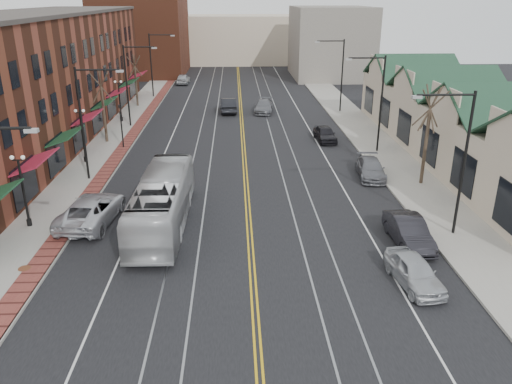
{
  "coord_description": "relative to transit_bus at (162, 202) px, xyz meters",
  "views": [
    {
      "loc": [
        -0.75,
        -18.88,
        12.65
      ],
      "look_at": [
        0.43,
        8.05,
        2.0
      ],
      "focal_mm": 35.0,
      "sensor_mm": 36.0,
      "label": 1
    }
  ],
  "objects": [
    {
      "name": "lamppost_l_3",
      "position": [
        -7.8,
        26.09,
        0.67
      ],
      "size": [
        0.84,
        0.28,
        4.27
      ],
      "color": "black",
      "rests_on": "sidewalk_left"
    },
    {
      "name": "distant_car_left",
      "position": [
        3.55,
        30.59,
        -0.71
      ],
      "size": [
        1.95,
        5.06,
        1.64
      ],
      "primitive_type": "imported",
      "rotation": [
        0.0,
        0.0,
        3.19
      ],
      "color": "black",
      "rests_on": "ground"
    },
    {
      "name": "streetlight_r_1",
      "position": [
        16.05,
        14.09,
        3.5
      ],
      "size": [
        3.33,
        0.25,
        8.0
      ],
      "color": "black",
      "rests_on": "sidewalk_right"
    },
    {
      "name": "lamppost_l_1",
      "position": [
        -7.8,
        0.09,
        0.67
      ],
      "size": [
        0.84,
        0.28,
        4.27
      ],
      "color": "black",
      "rests_on": "sidewalk_left"
    },
    {
      "name": "building_right",
      "position": [
        23.0,
        12.09,
        0.77
      ],
      "size": [
        8.0,
        36.0,
        4.6
      ],
      "primitive_type": "cube",
      "color": "beige",
      "rests_on": "ground"
    },
    {
      "name": "parked_car_d",
      "position": [
        12.61,
        17.83,
        -0.83
      ],
      "size": [
        1.9,
        4.18,
        1.39
      ],
      "primitive_type": "imported",
      "rotation": [
        0.0,
        0.0,
        0.06
      ],
      "color": "black",
      "rests_on": "ground"
    },
    {
      "name": "parked_car_a",
      "position": [
        12.5,
        -6.92,
        -0.84
      ],
      "size": [
        2.15,
        4.22,
        1.37
      ],
      "primitive_type": "imported",
      "rotation": [
        0.0,
        0.0,
        0.14
      ],
      "color": "#BABDC2",
      "rests_on": "ground"
    },
    {
      "name": "ground",
      "position": [
        5.0,
        -7.91,
        -1.53
      ],
      "size": [
        160.0,
        160.0,
        0.0
      ],
      "primitive_type": "plane",
      "color": "black",
      "rests_on": "ground"
    },
    {
      "name": "distant_car_right",
      "position": [
        7.65,
        30.31,
        -0.82
      ],
      "size": [
        2.55,
        5.09,
        1.42
      ],
      "primitive_type": "imported",
      "rotation": [
        0.0,
        0.0,
        -0.12
      ],
      "color": "slate",
      "rests_on": "ground"
    },
    {
      "name": "streetlight_r_0",
      "position": [
        16.05,
        -1.91,
        3.5
      ],
      "size": [
        3.33,
        0.25,
        8.0
      ],
      "color": "black",
      "rests_on": "sidewalk_right"
    },
    {
      "name": "manhole_mid",
      "position": [
        -6.2,
        -4.91,
        -1.37
      ],
      "size": [
        0.6,
        0.6,
        0.02
      ],
      "primitive_type": "cylinder",
      "color": "#592D19",
      "rests_on": "sidewalk_left"
    },
    {
      "name": "streetlight_l_2",
      "position": [
        -6.05,
        24.09,
        3.5
      ],
      "size": [
        3.33,
        0.25,
        8.0
      ],
      "color": "black",
      "rests_on": "sidewalk_left"
    },
    {
      "name": "parked_car_b",
      "position": [
        13.57,
        -2.85,
        -0.78
      ],
      "size": [
        1.69,
        4.57,
        1.5
      ],
      "primitive_type": "imported",
      "rotation": [
        0.0,
        0.0,
        0.02
      ],
      "color": "black",
      "rests_on": "ground"
    },
    {
      "name": "backdrop_mid",
      "position": [
        5.0,
        77.09,
        2.97
      ],
      "size": [
        22.0,
        14.0,
        9.0
      ],
      "primitive_type": "cube",
      "color": "beige",
      "rests_on": "ground"
    },
    {
      "name": "tree_left_near",
      "position": [
        -7.5,
        18.09,
        1.98
      ],
      "size": [
        1.78,
        1.37,
        6.48
      ],
      "color": "#382B21",
      "rests_on": "sidewalk_left"
    },
    {
      "name": "streetlight_l_1",
      "position": [
        -6.05,
        8.09,
        3.5
      ],
      "size": [
        3.33,
        0.25,
        8.0
      ],
      "color": "black",
      "rests_on": "sidewalk_left"
    },
    {
      "name": "backdrop_right",
      "position": [
        20.0,
        57.09,
        3.97
      ],
      "size": [
        12.0,
        16.0,
        11.0
      ],
      "primitive_type": "cube",
      "color": "slate",
      "rests_on": "ground"
    },
    {
      "name": "distant_car_far",
      "position": [
        -3.5,
        50.75,
        -0.76
      ],
      "size": [
        2.0,
        4.58,
        1.54
      ],
      "primitive_type": "imported",
      "rotation": [
        0.0,
        0.0,
        3.1
      ],
      "color": "#B0B4B7",
      "rests_on": "ground"
    },
    {
      "name": "streetlight_l_3",
      "position": [
        -6.05,
        40.09,
        3.5
      ],
      "size": [
        3.33,
        0.25,
        8.0
      ],
      "color": "black",
      "rests_on": "sidewalk_left"
    },
    {
      "name": "backdrop_left",
      "position": [
        -11.0,
        62.09,
        5.47
      ],
      "size": [
        14.0,
        18.0,
        14.0
      ],
      "primitive_type": "cube",
      "color": "brown",
      "rests_on": "ground"
    },
    {
      "name": "manhole_far",
      "position": [
        -6.2,
        0.09,
        -1.37
      ],
      "size": [
        0.6,
        0.6,
        0.02
      ],
      "primitive_type": "cylinder",
      "color": "#592D19",
      "rests_on": "sidewalk_left"
    },
    {
      "name": "sidewalk_right",
      "position": [
        17.0,
        12.09,
        -1.45
      ],
      "size": [
        4.0,
        120.0,
        0.15
      ],
      "primitive_type": "cube",
      "color": "gray",
      "rests_on": "ground"
    },
    {
      "name": "parked_suv",
      "position": [
        -4.3,
        0.65,
        -0.71
      ],
      "size": [
        3.37,
        6.19,
        1.65
      ],
      "primitive_type": "imported",
      "rotation": [
        0.0,
        0.0,
        3.03
      ],
      "color": "silver",
      "rests_on": "ground"
    },
    {
      "name": "lamppost_l_2",
      "position": [
        -7.8,
        12.09,
        0.67
      ],
      "size": [
        0.84,
        0.28,
        4.27
      ],
      "color": "black",
      "rests_on": "sidewalk_left"
    },
    {
      "name": "sidewalk_left",
      "position": [
        -7.0,
        12.09,
        -1.45
      ],
      "size": [
        4.0,
        120.0,
        0.15
      ],
      "primitive_type": "cube",
      "color": "gray",
      "rests_on": "ground"
    },
    {
      "name": "tree_left_far",
      "position": [
        -7.5,
        34.09,
        1.75
      ],
      "size": [
        1.66,
        1.28,
        6.02
      ],
      "color": "#382B21",
      "rests_on": "sidewalk_left"
    },
    {
      "name": "traffic_signal",
      "position": [
        -5.6,
        16.09,
        0.82
      ],
      "size": [
        0.18,
        0.15,
        3.8
      ],
      "color": "black",
      "rests_on": "sidewalk_left"
    },
    {
      "name": "tree_right_mid",
      "position": [
        17.5,
        6.09,
        2.22
      ],
      "size": [
        1.9,
        1.46,
        6.93
      ],
      "color": "#382B21",
      "rests_on": "sidewalk_right"
    },
    {
      "name": "streetlight_r_2",
      "position": [
        16.05,
        30.09,
        3.5
      ],
      "size": [
        3.33,
        0.25,
        8.0
      ],
      "color": "black",
      "rests_on": "sidewalk_right"
    },
    {
      "name": "parked_car_c",
      "position": [
        14.3,
        7.85,
        -0.87
      ],
      "size": [
        2.35,
        4.75,
        1.33
      ],
      "primitive_type": "imported",
      "rotation": [
        0.0,
        0.0,
        -0.11
      ],
      "color": "slate",
      "rests_on": "ground"
    },
    {
      "name": "building_left",
      "position": [
        -14.0,
        19.09,
        3.97
      ],
      "size": [
        10.0,
        50.0,
        11.0
      ],
      "primitive_type": "cube",
      "color": "brown",
      "rests_on": "ground"
    },
    {
      "name": "transit_bus",
      "position": [
        0.0,
        0.0,
        0.0
      ],
      "size": [
        2.78,
        11.03,
        3.06
      ],
      "primitive_type": "imported",
      "rotation": [
        0.0,
        0.0,
        3.12
      ],
      "color": "silver",
      "rests_on": "ground"
    }
  ]
}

